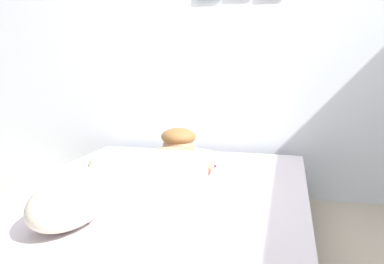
% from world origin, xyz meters
% --- Properties ---
extents(back_wall, '(4.45, 0.12, 2.50)m').
position_xyz_m(back_wall, '(-0.00, 1.39, 1.25)').
color(back_wall, silver).
rests_on(back_wall, ground).
extents(bed, '(1.53, 1.95, 0.35)m').
position_xyz_m(bed, '(-0.28, 0.28, 0.17)').
color(bed, '#4C4742').
rests_on(bed, ground).
extents(pillow, '(0.52, 0.32, 0.11)m').
position_xyz_m(pillow, '(-0.28, 0.77, 0.40)').
color(pillow, silver).
rests_on(pillow, bed).
extents(person_lying, '(0.43, 0.92, 0.27)m').
position_xyz_m(person_lying, '(-0.26, 0.21, 0.45)').
color(person_lying, silver).
rests_on(person_lying, bed).
extents(dog, '(0.26, 0.57, 0.21)m').
position_xyz_m(dog, '(-0.47, -0.23, 0.45)').
color(dog, beige).
rests_on(dog, bed).
extents(coffee_cup, '(0.12, 0.09, 0.07)m').
position_xyz_m(coffee_cup, '(-0.13, 0.77, 0.39)').
color(coffee_cup, white).
rests_on(coffee_cup, bed).
extents(cell_phone, '(0.07, 0.14, 0.01)m').
position_xyz_m(cell_phone, '(-0.32, 0.08, 0.35)').
color(cell_phone, black).
rests_on(cell_phone, bed).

